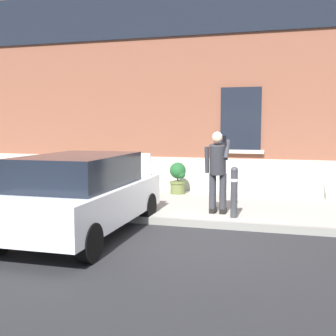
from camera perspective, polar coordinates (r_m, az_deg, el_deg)
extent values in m
plane|color=#232326|center=(7.74, 2.98, -9.48)|extent=(80.00, 80.00, 0.00)
cube|color=#99968E|center=(10.40, 6.52, -5.11)|extent=(24.00, 3.60, 0.15)
cube|color=gray|center=(8.61, 4.42, -7.40)|extent=(24.00, 0.12, 0.15)
cube|color=brown|center=(12.80, 8.65, 13.43)|extent=(24.00, 1.40, 7.50)
cube|color=#BCB7A8|center=(12.07, 7.97, -1.34)|extent=(24.00, 0.08, 1.10)
cube|color=black|center=(11.92, 9.66, 6.50)|extent=(1.10, 0.06, 1.70)
cube|color=#BCB7A8|center=(11.92, 9.57, 2.17)|extent=(1.30, 0.12, 0.10)
cube|color=black|center=(12.37, 8.28, 20.55)|extent=(16.80, 0.06, 1.40)
cube|color=white|center=(8.03, -11.25, -4.49)|extent=(1.80, 4.02, 0.64)
cube|color=black|center=(7.81, -11.83, -0.34)|extent=(1.57, 2.42, 0.56)
cube|color=black|center=(9.88, -5.97, -3.78)|extent=(1.66, 0.12, 0.20)
cube|color=yellow|center=(9.85, -5.99, -2.74)|extent=(0.52, 0.03, 0.12)
cube|color=#B21414|center=(10.11, -10.00, -1.09)|extent=(0.16, 0.04, 0.18)
cube|color=#B21414|center=(9.56, -1.80, -1.40)|extent=(0.16, 0.04, 0.18)
cube|color=white|center=(9.54, -6.60, 0.24)|extent=(1.49, 0.08, 0.60)
cylinder|color=black|center=(6.53, -10.45, -9.75)|extent=(0.21, 0.60, 0.60)
cylinder|color=black|center=(9.67, -11.71, -4.68)|extent=(0.21, 0.60, 0.60)
cylinder|color=black|center=(9.06, -2.69, -5.27)|extent=(0.21, 0.60, 0.60)
cylinder|color=#333338|center=(8.81, 8.79, -3.50)|extent=(0.14, 0.14, 0.95)
sphere|color=#333338|center=(8.74, 8.84, -0.30)|extent=(0.15, 0.15, 0.15)
cylinder|color=silver|center=(8.77, 8.82, -1.60)|extent=(0.15, 0.15, 0.06)
cylinder|color=#333338|center=(9.89, -11.99, -2.54)|extent=(0.14, 0.14, 0.95)
sphere|color=#333338|center=(9.83, -12.05, 0.31)|extent=(0.15, 0.15, 0.15)
cylinder|color=silver|center=(9.86, -12.03, -0.84)|extent=(0.15, 0.15, 0.06)
cylinder|color=#2D2D33|center=(9.19, 5.96, -3.24)|extent=(0.15, 0.15, 0.82)
cube|color=black|center=(9.32, 6.00, -5.61)|extent=(0.12, 0.28, 0.10)
cylinder|color=#2D2D33|center=(9.15, 7.31, -3.29)|extent=(0.15, 0.15, 0.82)
cube|color=black|center=(9.28, 7.34, -5.67)|extent=(0.12, 0.28, 0.10)
cylinder|color=#2D2D33|center=(9.03, 6.63, 1.17)|extent=(0.34, 0.44, 0.67)
sphere|color=tan|center=(8.93, 6.58, 3.97)|extent=(0.22, 0.22, 0.22)
sphere|color=silver|center=(8.93, 6.59, 4.16)|extent=(0.21, 0.21, 0.21)
cylinder|color=#2D2D33|center=(9.03, 5.21, 1.10)|extent=(0.09, 0.18, 0.57)
cylinder|color=#2D2D33|center=(8.95, 7.87, 2.43)|extent=(0.09, 0.42, 0.42)
cube|color=black|center=(8.89, 7.52, 3.82)|extent=(0.07, 0.02, 0.15)
cylinder|color=#2D2D30|center=(12.61, -10.53, -2.13)|extent=(0.40, 0.40, 0.34)
cylinder|color=#2D2D30|center=(12.59, -10.54, -1.49)|extent=(0.44, 0.44, 0.05)
cylinder|color=#47331E|center=(12.57, -10.55, -0.82)|extent=(0.04, 0.04, 0.24)
sphere|color=#4C843D|center=(12.55, -10.57, 0.00)|extent=(0.44, 0.44, 0.44)
sphere|color=#4C843D|center=(12.47, -10.25, -0.49)|extent=(0.24, 0.24, 0.24)
cylinder|color=#606B38|center=(11.75, 1.31, -2.61)|extent=(0.40, 0.40, 0.34)
cylinder|color=#606B38|center=(11.73, 1.31, -1.93)|extent=(0.44, 0.44, 0.05)
cylinder|color=#47331E|center=(11.71, 1.31, -1.20)|extent=(0.04, 0.04, 0.24)
sphere|color=#1E5628|center=(11.69, 1.31, -0.33)|extent=(0.44, 0.44, 0.44)
sphere|color=#1E5628|center=(11.62, 1.72, -0.86)|extent=(0.24, 0.24, 0.24)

